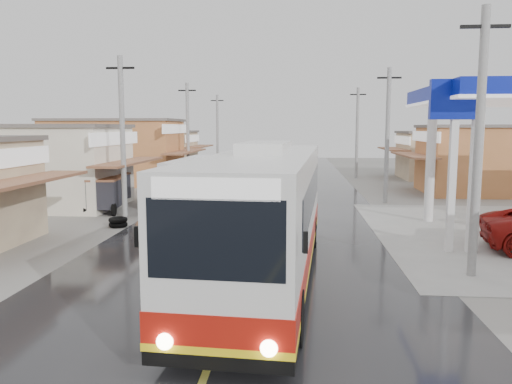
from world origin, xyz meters
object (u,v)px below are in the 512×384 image
tricycle_far (111,187)px  coach_bus (266,214)px  tricycle_near (105,193)px  tyre_stack (118,222)px  second_bus (198,180)px  cyclist (165,229)px

tricycle_far → coach_bus: bearing=-48.3°
coach_bus → tricycle_near: bearing=134.2°
tricycle_far → tricycle_near: bearing=-70.2°
tricycle_far → tyre_stack: size_ratio=2.98×
second_bus → tricycle_near: bearing=-141.8°
tricycle_far → cyclist: bearing=-53.5°
cyclist → tricycle_near: bearing=112.6°
tricycle_near → coach_bus: bearing=-55.8°
cyclist → tricycle_near: cyclist is taller
coach_bus → tricycle_far: (-9.87, 13.46, -0.91)m
coach_bus → tricycle_near: 14.26m
coach_bus → tricycle_far: coach_bus is taller
second_bus → tyre_stack: (-2.37, -6.71, -1.24)m
cyclist → tricycle_near: 8.56m
coach_bus → tricycle_far: bearing=130.2°
second_bus → tricycle_far: size_ratio=3.23×
cyclist → tricycle_near: size_ratio=0.78×
coach_bus → cyclist: 5.90m
cyclist → tyre_stack: (-3.07, 3.29, -0.41)m
tricycle_near → second_bus: bearing=29.5°
second_bus → cyclist: second_bus is taller
coach_bus → tricycle_far: size_ratio=5.19×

